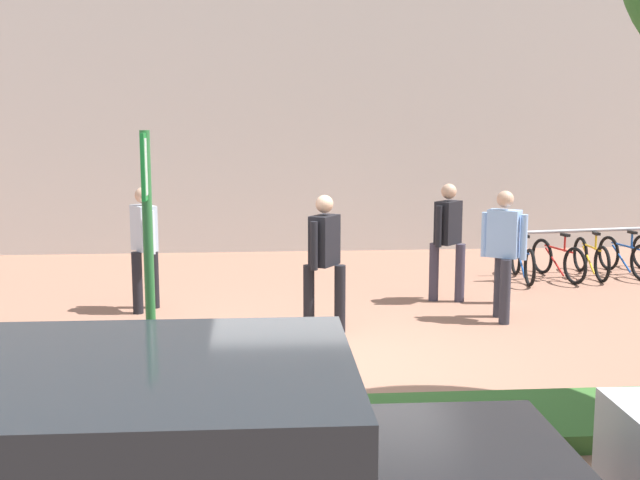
% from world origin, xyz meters
% --- Properties ---
extents(ground_plane, '(60.00, 60.00, 0.00)m').
position_xyz_m(ground_plane, '(0.00, 0.00, 0.00)').
color(ground_plane, '#936651').
extents(planter_strip, '(7.00, 1.10, 0.16)m').
position_xyz_m(planter_strip, '(-0.40, -1.97, 0.08)').
color(planter_strip, '#336028').
rests_on(planter_strip, ground).
extents(parking_sign_post, '(0.08, 0.36, 2.55)m').
position_xyz_m(parking_sign_post, '(-1.66, -1.97, 1.66)').
color(parking_sign_post, '#2D7238').
rests_on(parking_sign_post, ground).
extents(bike_at_sign, '(1.67, 0.44, 0.86)m').
position_xyz_m(bike_at_sign, '(-1.59, -1.88, 0.35)').
color(bike_at_sign, black).
rests_on(bike_at_sign, ground).
extents(bike_rack_cluster, '(3.18, 1.89, 0.83)m').
position_xyz_m(bike_rack_cluster, '(4.79, 4.35, 0.35)').
color(bike_rack_cluster, '#99999E').
rests_on(bike_rack_cluster, ground).
extents(bollard_steel, '(0.16, 0.16, 0.90)m').
position_xyz_m(bollard_steel, '(2.73, 2.60, 0.45)').
color(bollard_steel, '#ADADB2').
rests_on(bollard_steel, ground).
extents(person_shirt_white, '(0.41, 0.54, 1.72)m').
position_xyz_m(person_shirt_white, '(-2.35, 2.56, 0.98)').
color(person_shirt_white, black).
rests_on(person_shirt_white, ground).
extents(person_suited_navy, '(0.50, 0.47, 1.72)m').
position_xyz_m(person_suited_navy, '(1.94, 2.79, 0.98)').
color(person_suited_navy, '#383342').
rests_on(person_suited_navy, ground).
extents(person_suited_dark, '(0.52, 0.52, 1.72)m').
position_xyz_m(person_suited_dark, '(0.02, 1.25, 0.98)').
color(person_suited_dark, black).
rests_on(person_suited_dark, ground).
extents(person_shirt_blue, '(0.52, 0.51, 1.72)m').
position_xyz_m(person_shirt_blue, '(2.40, 1.65, 0.98)').
color(person_shirt_blue, '#2D2D38').
rests_on(person_shirt_blue, ground).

